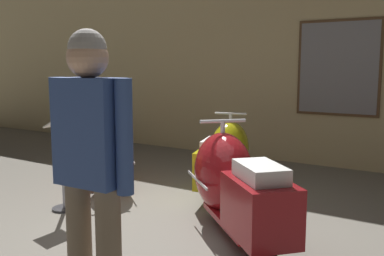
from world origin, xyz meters
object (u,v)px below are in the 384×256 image
object	(u,v)px
scooter_2	(233,184)
scooter_0	(108,154)
scooter_1	(226,155)
info_stanchion	(64,172)
visitor_0	(91,159)

from	to	relation	value
scooter_2	scooter_0	bearing A→B (deg)	28.29
scooter_1	info_stanchion	xyz separation A→B (m)	(-1.10, -1.71, -0.01)
visitor_0	info_stanchion	xyz separation A→B (m)	(-1.85, 1.37, -0.60)
scooter_0	info_stanchion	xyz separation A→B (m)	(0.23, -0.95, -0.00)
scooter_1	visitor_0	distance (m)	3.23
scooter_0	info_stanchion	bearing A→B (deg)	-36.48
scooter_2	visitor_0	bearing A→B (deg)	132.17
scooter_0	visitor_0	world-z (taller)	visitor_0
scooter_1	scooter_2	distance (m)	1.54
visitor_0	scooter_2	bearing A→B (deg)	-3.03
scooter_0	visitor_0	xyz separation A→B (m)	(2.08, -2.32, 0.60)
visitor_0	scooter_1	bearing A→B (deg)	11.54
info_stanchion	scooter_1	bearing A→B (deg)	57.40
scooter_1	scooter_2	bearing A→B (deg)	-166.17
info_stanchion	scooter_2	bearing A→B (deg)	11.77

